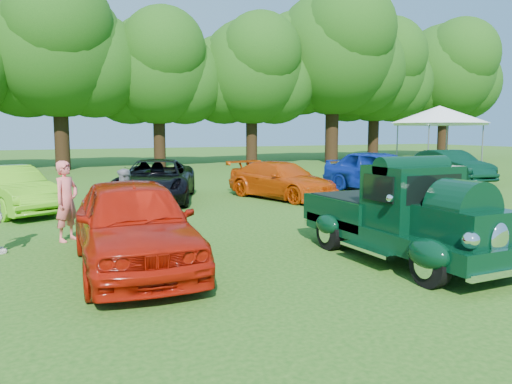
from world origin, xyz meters
name	(u,v)px	position (x,y,z in m)	size (l,w,h in m)	color
ground	(340,260)	(0.00, 0.00, 0.00)	(120.00, 120.00, 0.00)	#1E4F12
hero_pickup	(402,219)	(1.09, -0.41, 0.77)	(2.12, 4.55, 1.78)	black
red_convertible	(134,224)	(-3.57, 1.11, 0.80)	(1.88, 4.67, 1.59)	#AA1407
back_car_lime	(9,190)	(-5.62, 8.45, 0.69)	(1.46, 4.19, 1.38)	#58B017
back_car_black	(156,181)	(-1.16, 9.08, 0.71)	(2.37, 5.13, 1.43)	black
back_car_orange	(282,180)	(3.05, 7.95, 0.65)	(1.81, 4.46, 1.30)	#B93A06
back_car_blue	(380,171)	(7.37, 7.89, 0.82)	(1.94, 4.83, 1.64)	navy
back_car_green	(450,166)	(12.84, 9.58, 0.74)	(1.57, 4.49, 1.48)	black
spectator_pink	(67,201)	(-4.42, 3.94, 0.88)	(0.64, 0.42, 1.75)	#EE6562
spectator_grey	(125,199)	(-3.03, 4.67, 0.74)	(0.72, 0.56, 1.48)	gray
canopy_tent	(439,115)	(14.28, 11.77, 3.17)	(5.79, 5.79, 3.65)	white
tree_line	(121,52)	(0.64, 24.21, 7.11)	(64.59, 10.42, 12.34)	black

